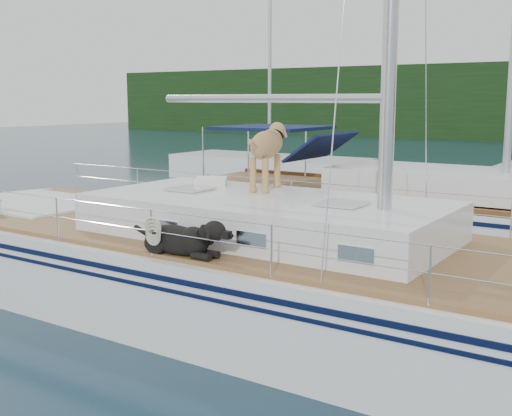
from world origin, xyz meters
The scene contains 4 objects.
ground centered at (0.00, 0.00, 0.00)m, with size 120.00×120.00×0.00m, color black.
main_sailboat centered at (0.09, 0.00, 0.68)m, with size 12.00×3.80×14.01m.
neighbor_sailboat centered at (0.50, 5.93, 0.63)m, with size 11.00×3.50×13.30m.
bg_boat_west centered at (-8.00, 14.00, 0.45)m, with size 8.00×3.00×11.65m.
Camera 1 is at (5.70, -7.65, 3.20)m, focal length 45.00 mm.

